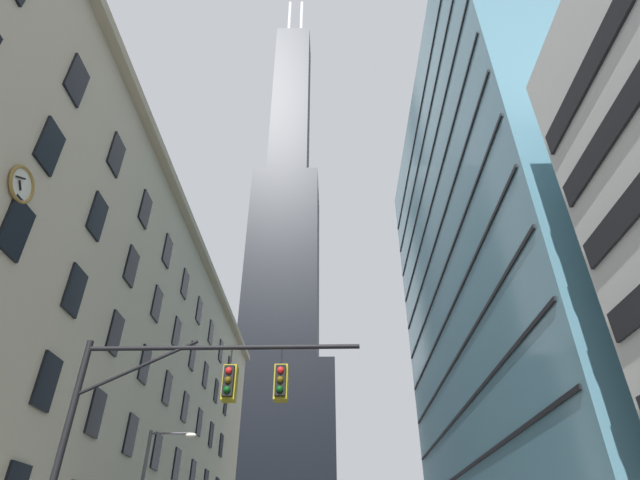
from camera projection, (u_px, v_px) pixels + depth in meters
station_building at (52, 382)px, 36.29m from camera, size 18.20×59.29×26.23m
dark_skyscraper at (282, 311)px, 120.09m from camera, size 25.08×25.08×184.22m
glass_office_midrise at (544, 272)px, 46.35m from camera, size 19.65×41.81×49.69m
traffic_signal_mast at (184, 412)px, 14.11m from camera, size 8.48×0.63×7.53m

